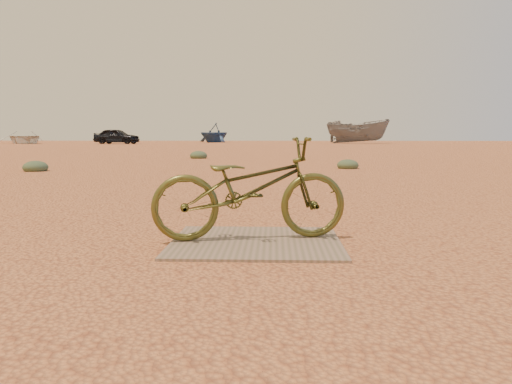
{
  "coord_description": "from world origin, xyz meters",
  "views": [
    {
      "loc": [
        0.4,
        -4.12,
        0.95
      ],
      "look_at": [
        0.24,
        0.14,
        0.45
      ],
      "focal_mm": 35.0,
      "sensor_mm": 36.0,
      "label": 1
    }
  ],
  "objects_px": {
    "boat_near_left": "(24,137)",
    "boat_mid_right": "(357,131)",
    "boat_far_left": "(214,133)",
    "bicycle": "(250,188)",
    "car": "(117,136)",
    "plywood_board": "(256,242)"
  },
  "relations": [
    {
      "from": "plywood_board",
      "to": "car",
      "type": "bearing_deg",
      "value": 109.21
    },
    {
      "from": "boat_near_left",
      "to": "bicycle",
      "type": "bearing_deg",
      "value": -96.99
    },
    {
      "from": "bicycle",
      "to": "boat_near_left",
      "type": "xyz_separation_m",
      "value": [
        -23.18,
        41.64,
        0.1
      ]
    },
    {
      "from": "plywood_board",
      "to": "bicycle",
      "type": "relative_size",
      "value": 0.85
    },
    {
      "from": "plywood_board",
      "to": "boat_far_left",
      "type": "relative_size",
      "value": 0.38
    },
    {
      "from": "bicycle",
      "to": "boat_mid_right",
      "type": "height_order",
      "value": "boat_mid_right"
    },
    {
      "from": "car",
      "to": "boat_near_left",
      "type": "distance_m",
      "value": 9.19
    },
    {
      "from": "plywood_board",
      "to": "boat_far_left",
      "type": "bearing_deg",
      "value": 97.32
    },
    {
      "from": "bicycle",
      "to": "boat_far_left",
      "type": "bearing_deg",
      "value": -3.71
    },
    {
      "from": "car",
      "to": "boat_far_left",
      "type": "xyz_separation_m",
      "value": [
        7.94,
        7.57,
        0.34
      ]
    },
    {
      "from": "bicycle",
      "to": "boat_far_left",
      "type": "xyz_separation_m",
      "value": [
        -6.12,
        48.02,
        0.55
      ]
    },
    {
      "from": "boat_near_left",
      "to": "boat_mid_right",
      "type": "relative_size",
      "value": 0.94
    },
    {
      "from": "bicycle",
      "to": "car",
      "type": "relative_size",
      "value": 0.43
    },
    {
      "from": "boat_mid_right",
      "to": "boat_near_left",
      "type": "bearing_deg",
      "value": 106.76
    },
    {
      "from": "boat_near_left",
      "to": "car",
      "type": "bearing_deg",
      "value": -43.54
    },
    {
      "from": "plywood_board",
      "to": "boat_near_left",
      "type": "height_order",
      "value": "boat_near_left"
    },
    {
      "from": "plywood_board",
      "to": "boat_far_left",
      "type": "xyz_separation_m",
      "value": [
        -6.18,
        48.1,
        1.01
      ]
    },
    {
      "from": "boat_far_left",
      "to": "boat_mid_right",
      "type": "height_order",
      "value": "boat_mid_right"
    },
    {
      "from": "boat_far_left",
      "to": "boat_mid_right",
      "type": "xyz_separation_m",
      "value": [
        14.24,
        -4.15,
        0.12
      ]
    },
    {
      "from": "car",
      "to": "boat_near_left",
      "type": "xyz_separation_m",
      "value": [
        -9.12,
        1.19,
        -0.12
      ]
    },
    {
      "from": "bicycle",
      "to": "car",
      "type": "bearing_deg",
      "value": 8.19
    },
    {
      "from": "bicycle",
      "to": "boat_near_left",
      "type": "relative_size",
      "value": 0.31
    }
  ]
}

